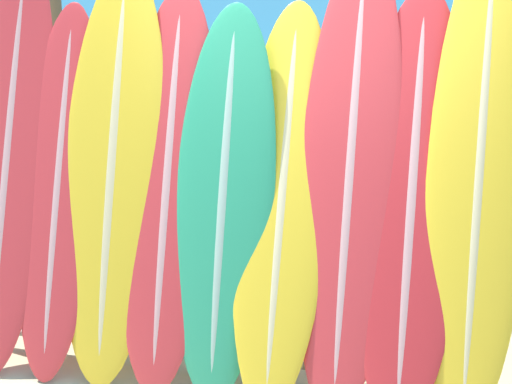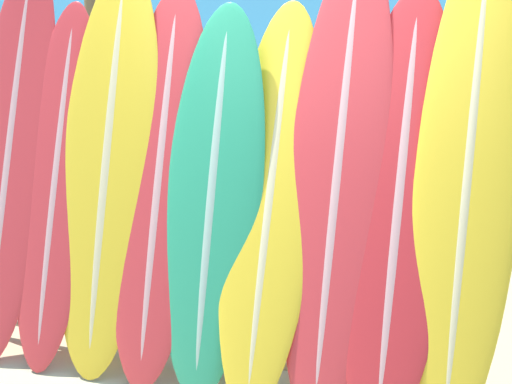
{
  "view_description": "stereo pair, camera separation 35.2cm",
  "coord_description": "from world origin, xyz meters",
  "px_view_note": "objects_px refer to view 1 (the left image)",
  "views": [
    {
      "loc": [
        0.57,
        -3.06,
        2.23
      ],
      "look_at": [
        -0.39,
        1.19,
        0.86
      ],
      "focal_mm": 50.0,
      "sensor_mm": 36.0,
      "label": 1
    },
    {
      "loc": [
        0.91,
        -2.97,
        2.23
      ],
      "look_at": [
        -0.39,
        1.19,
        0.86
      ],
      "focal_mm": 50.0,
      "sensor_mm": 36.0,
      "label": 2
    }
  ],
  "objects_px": {
    "surfboard_rack": "(224,303)",
    "surfboard_slot_3": "(168,189)",
    "surfboard_slot_8": "(478,182)",
    "surfboard_slot_1": "(59,191)",
    "surfboard_slot_0": "(9,163)",
    "surfboard_slot_4": "(224,202)",
    "person_near_water": "(479,133)",
    "surfboard_slot_5": "(282,204)",
    "surfboard_slot_7": "(411,205)",
    "person_far_left": "(146,103)",
    "surfboard_slot_6": "(349,180)",
    "person_mid_beach": "(331,105)",
    "surfboard_slot_2": "(113,174)"
  },
  "relations": [
    {
      "from": "surfboard_rack",
      "to": "surfboard_slot_3",
      "type": "bearing_deg",
      "value": 169.56
    },
    {
      "from": "surfboard_slot_3",
      "to": "surfboard_slot_8",
      "type": "height_order",
      "value": "surfboard_slot_8"
    },
    {
      "from": "surfboard_rack",
      "to": "surfboard_slot_1",
      "type": "relative_size",
      "value": 1.43
    },
    {
      "from": "surfboard_slot_0",
      "to": "surfboard_slot_1",
      "type": "distance_m",
      "value": 0.36
    },
    {
      "from": "surfboard_slot_4",
      "to": "surfboard_slot_8",
      "type": "xyz_separation_m",
      "value": [
        1.3,
        0.06,
        0.18
      ]
    },
    {
      "from": "person_near_water",
      "to": "surfboard_slot_5",
      "type": "bearing_deg",
      "value": -13.68
    },
    {
      "from": "surfboard_slot_1",
      "to": "surfboard_slot_4",
      "type": "bearing_deg",
      "value": -1.01
    },
    {
      "from": "surfboard_slot_5",
      "to": "surfboard_slot_7",
      "type": "height_order",
      "value": "surfboard_slot_7"
    },
    {
      "from": "person_far_left",
      "to": "surfboard_slot_0",
      "type": "bearing_deg",
      "value": -37.51
    },
    {
      "from": "surfboard_slot_3",
      "to": "person_far_left",
      "type": "bearing_deg",
      "value": 113.32
    },
    {
      "from": "surfboard_rack",
      "to": "person_far_left",
      "type": "bearing_deg",
      "value": 117.94
    },
    {
      "from": "surfboard_slot_6",
      "to": "person_far_left",
      "type": "xyz_separation_m",
      "value": [
        -2.27,
        2.95,
        -0.21
      ]
    },
    {
      "from": "surfboard_slot_3",
      "to": "surfboard_slot_6",
      "type": "distance_m",
      "value": 0.99
    },
    {
      "from": "surfboard_slot_1",
      "to": "surfboard_slot_5",
      "type": "xyz_separation_m",
      "value": [
        1.29,
        0.01,
        0.01
      ]
    },
    {
      "from": "surfboard_slot_1",
      "to": "surfboard_slot_5",
      "type": "distance_m",
      "value": 1.29
    },
    {
      "from": "surfboard_rack",
      "to": "person_mid_beach",
      "type": "bearing_deg",
      "value": 87.26
    },
    {
      "from": "surfboard_slot_6",
      "to": "person_near_water",
      "type": "bearing_deg",
      "value": 71.6
    },
    {
      "from": "surfboard_slot_2",
      "to": "surfboard_slot_7",
      "type": "distance_m",
      "value": 1.63
    },
    {
      "from": "surfboard_rack",
      "to": "person_mid_beach",
      "type": "xyz_separation_m",
      "value": [
        0.16,
        3.42,
        0.5
      ]
    },
    {
      "from": "person_far_left",
      "to": "person_mid_beach",
      "type": "bearing_deg",
      "value": 58.29
    },
    {
      "from": "surfboard_slot_0",
      "to": "person_far_left",
      "type": "relative_size",
      "value": 1.31
    },
    {
      "from": "surfboard_slot_0",
      "to": "person_mid_beach",
      "type": "xyz_separation_m",
      "value": [
        1.47,
        3.33,
        -0.2
      ]
    },
    {
      "from": "surfboard_slot_1",
      "to": "surfboard_slot_3",
      "type": "distance_m",
      "value": 0.65
    },
    {
      "from": "surfboard_slot_1",
      "to": "person_mid_beach",
      "type": "relative_size",
      "value": 1.17
    },
    {
      "from": "surfboard_slot_0",
      "to": "surfboard_slot_6",
      "type": "height_order",
      "value": "surfboard_slot_6"
    },
    {
      "from": "surfboard_slot_5",
      "to": "person_far_left",
      "type": "bearing_deg",
      "value": 122.8
    },
    {
      "from": "surfboard_slot_6",
      "to": "person_far_left",
      "type": "height_order",
      "value": "surfboard_slot_6"
    },
    {
      "from": "person_near_water",
      "to": "surfboard_slot_3",
      "type": "bearing_deg",
      "value": -24.29
    },
    {
      "from": "person_mid_beach",
      "to": "surfboard_slot_6",
      "type": "bearing_deg",
      "value": 90.23
    },
    {
      "from": "surfboard_slot_2",
      "to": "person_near_water",
      "type": "relative_size",
      "value": 1.36
    },
    {
      "from": "surfboard_slot_1",
      "to": "surfboard_slot_5",
      "type": "height_order",
      "value": "surfboard_slot_5"
    },
    {
      "from": "surfboard_slot_5",
      "to": "surfboard_slot_3",
      "type": "bearing_deg",
      "value": 179.8
    },
    {
      "from": "surfboard_slot_6",
      "to": "person_mid_beach",
      "type": "xyz_separation_m",
      "value": [
        -0.49,
        3.32,
        -0.22
      ]
    },
    {
      "from": "surfboard_slot_2",
      "to": "surfboard_slot_8",
      "type": "distance_m",
      "value": 1.95
    },
    {
      "from": "surfboard_slot_1",
      "to": "surfboard_slot_2",
      "type": "relative_size",
      "value": 0.9
    },
    {
      "from": "surfboard_slot_4",
      "to": "person_far_left",
      "type": "height_order",
      "value": "surfboard_slot_4"
    },
    {
      "from": "surfboard_slot_3",
      "to": "surfboard_slot_8",
      "type": "relative_size",
      "value": 0.89
    },
    {
      "from": "person_near_water",
      "to": "person_far_left",
      "type": "relative_size",
      "value": 0.94
    },
    {
      "from": "surfboard_slot_2",
      "to": "surfboard_slot_3",
      "type": "bearing_deg",
      "value": -2.43
    },
    {
      "from": "surfboard_slot_5",
      "to": "surfboard_slot_8",
      "type": "height_order",
      "value": "surfboard_slot_8"
    },
    {
      "from": "surfboard_slot_7",
      "to": "person_mid_beach",
      "type": "height_order",
      "value": "surfboard_slot_7"
    },
    {
      "from": "surfboard_rack",
      "to": "person_far_left",
      "type": "relative_size",
      "value": 1.66
    },
    {
      "from": "surfboard_slot_1",
      "to": "surfboard_slot_4",
      "type": "distance_m",
      "value": 0.97
    },
    {
      "from": "person_near_water",
      "to": "person_far_left",
      "type": "bearing_deg",
      "value": -86.5
    },
    {
      "from": "surfboard_slot_5",
      "to": "surfboard_rack",
      "type": "bearing_deg",
      "value": -169.33
    },
    {
      "from": "surfboard_rack",
      "to": "surfboard_slot_6",
      "type": "height_order",
      "value": "surfboard_slot_6"
    },
    {
      "from": "surfboard_rack",
      "to": "surfboard_slot_8",
      "type": "distance_m",
      "value": 1.5
    },
    {
      "from": "surfboard_slot_1",
      "to": "surfboard_slot_8",
      "type": "bearing_deg",
      "value": 1.2
    },
    {
      "from": "surfboard_slot_2",
      "to": "person_mid_beach",
      "type": "distance_m",
      "value": 3.45
    },
    {
      "from": "surfboard_slot_7",
      "to": "surfboard_slot_6",
      "type": "bearing_deg",
      "value": 174.45
    }
  ]
}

